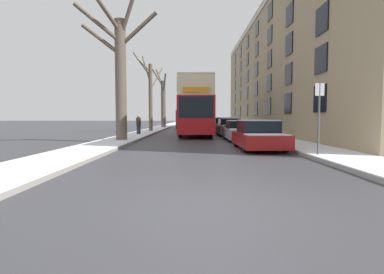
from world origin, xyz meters
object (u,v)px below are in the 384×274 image
(pedestrian_left_sidewalk, at_px, (138,124))
(bare_tree_left_2, at_px, (162,100))
(double_decker_bus, at_px, (195,105))
(oncoming_van, at_px, (183,119))
(bare_tree_left_0, at_px, (119,71))
(parked_car_2, at_px, (229,127))
(parked_car_0, at_px, (258,136))
(street_sign_post, at_px, (318,115))
(parked_car_1, at_px, (239,131))
(bare_tree_left_1, at_px, (150,94))
(parked_car_3, at_px, (222,126))

(pedestrian_left_sidewalk, bearing_deg, bare_tree_left_2, -132.29)
(double_decker_bus, distance_m, oncoming_van, 17.10)
(double_decker_bus, bearing_deg, bare_tree_left_0, -120.72)
(bare_tree_left_0, relative_size, parked_car_2, 1.97)
(parked_car_0, xyz_separation_m, street_sign_post, (1.40, -3.32, 0.91))
(double_decker_bus, xyz_separation_m, parked_car_2, (2.82, -0.63, -1.84))
(bare_tree_left_2, xyz_separation_m, double_decker_bus, (4.54, -18.64, -1.62))
(double_decker_bus, height_order, parked_car_2, double_decker_bus)
(bare_tree_left_0, height_order, street_sign_post, bare_tree_left_0)
(parked_car_2, bearing_deg, oncoming_van, 103.52)
(bare_tree_left_2, relative_size, oncoming_van, 1.80)
(parked_car_1, bearing_deg, double_decker_bus, 114.71)
(parked_car_1, height_order, oncoming_van, oncoming_van)
(bare_tree_left_1, height_order, oncoming_van, bare_tree_left_1)
(parked_car_3, bearing_deg, oncoming_van, 109.21)
(parked_car_0, xyz_separation_m, parked_car_1, (0.00, 5.38, -0.02))
(bare_tree_left_2, bearing_deg, bare_tree_left_1, -90.02)
(parked_car_1, xyz_separation_m, pedestrian_left_sidewalk, (-7.44, 5.09, 0.33))
(double_decker_bus, bearing_deg, parked_car_0, -76.24)
(bare_tree_left_2, height_order, double_decker_bus, bare_tree_left_2)
(bare_tree_left_0, bearing_deg, parked_car_0, -27.87)
(parked_car_0, bearing_deg, bare_tree_left_0, 152.13)
(bare_tree_left_2, height_order, oncoming_van, bare_tree_left_2)
(bare_tree_left_0, xyz_separation_m, bare_tree_left_2, (-0.01, 26.25, -0.08))
(pedestrian_left_sidewalk, height_order, street_sign_post, street_sign_post)
(parked_car_2, bearing_deg, parked_car_1, -90.00)
(parked_car_1, xyz_separation_m, parked_car_3, (-0.00, 10.96, 0.07))
(bare_tree_left_0, height_order, double_decker_bus, bare_tree_left_0)
(parked_car_1, xyz_separation_m, oncoming_van, (-4.24, 23.12, 0.72))
(parked_car_3, bearing_deg, bare_tree_left_1, 176.08)
(bare_tree_left_1, relative_size, parked_car_0, 1.82)
(parked_car_3, distance_m, oncoming_van, 12.89)
(double_decker_bus, xyz_separation_m, street_sign_post, (4.21, -14.82, -0.98))
(bare_tree_left_1, distance_m, oncoming_van, 12.34)
(bare_tree_left_2, xyz_separation_m, oncoming_van, (3.12, -1.64, -2.80))
(bare_tree_left_0, bearing_deg, double_decker_bus, 59.28)
(pedestrian_left_sidewalk, bearing_deg, street_sign_post, 80.62)
(parked_car_2, distance_m, parked_car_3, 5.47)
(oncoming_van, bearing_deg, double_decker_bus, -85.22)
(bare_tree_left_1, bearing_deg, parked_car_3, -3.92)
(bare_tree_left_0, relative_size, bare_tree_left_2, 0.98)
(parked_car_2, bearing_deg, bare_tree_left_1, 140.94)
(bare_tree_left_2, bearing_deg, double_decker_bus, -76.31)
(bare_tree_left_2, distance_m, street_sign_post, 34.68)
(parked_car_1, bearing_deg, bare_tree_left_2, 106.55)
(bare_tree_left_2, bearing_deg, parked_car_2, -69.10)
(bare_tree_left_2, distance_m, parked_car_3, 16.01)
(bare_tree_left_2, bearing_deg, parked_car_3, -61.93)
(parked_car_3, height_order, pedestrian_left_sidewalk, pedestrian_left_sidewalk)
(bare_tree_left_1, relative_size, parked_car_1, 1.80)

